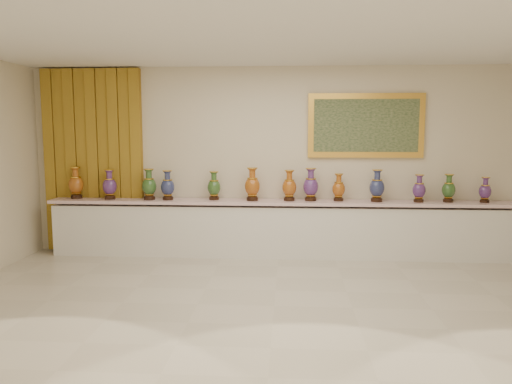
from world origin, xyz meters
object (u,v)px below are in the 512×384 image
counter (279,229)px  vase_0 (76,184)px  vase_2 (149,186)px  vase_1 (110,186)px

counter → vase_0: (-3.28, 0.02, 0.69)m
counter → vase_0: bearing=179.7°
counter → vase_2: (-2.06, -0.05, 0.68)m
counter → vase_2: bearing=-178.7°
vase_0 → vase_1: (0.57, -0.05, -0.01)m
vase_0 → vase_1: bearing=-4.8°
vase_0 → vase_2: vase_0 is taller
vase_2 → counter: bearing=1.3°
vase_0 → vase_2: size_ratio=1.03×
counter → vase_1: bearing=-179.3°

